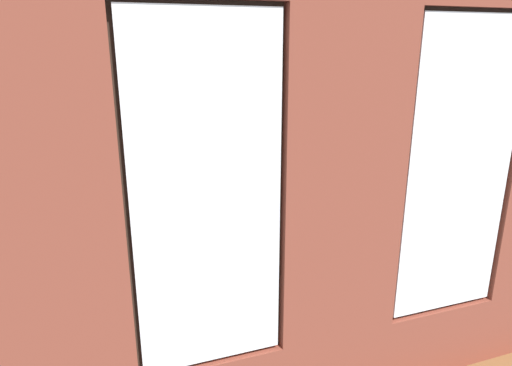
{
  "coord_description": "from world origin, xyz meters",
  "views": [
    {
      "loc": [
        1.54,
        4.93,
        2.66
      ],
      "look_at": [
        -0.08,
        0.4,
        1.17
      ],
      "focal_mm": 32.0,
      "sensor_mm": 36.0,
      "label": 1
    }
  ],
  "objects_px": {
    "papasan_chair": "(153,203)",
    "potted_plant_mid_room_small": "(245,203)",
    "potted_plant_near_tv": "(23,303)",
    "potted_plant_corner_near_left": "(348,156)",
    "remote_black": "(265,235)",
    "potted_plant_by_left_couch": "(326,188)",
    "couch_left": "(398,214)",
    "cup_ceramic": "(277,236)",
    "remote_gray": "(236,244)",
    "couch_by_window": "(265,322)",
    "potted_plant_beside_window_right": "(95,345)",
    "coffee_table": "(265,240)",
    "potted_plant_foreground_right": "(31,197)",
    "table_plant_small": "(249,224)",
    "candle_jar": "(289,224)"
  },
  "relations": [
    {
      "from": "cup_ceramic",
      "to": "potted_plant_near_tv",
      "type": "bearing_deg",
      "value": 22.68
    },
    {
      "from": "coffee_table",
      "to": "papasan_chair",
      "type": "distance_m",
      "value": 1.99
    },
    {
      "from": "papasan_chair",
      "to": "remote_black",
      "type": "bearing_deg",
      "value": 124.15
    },
    {
      "from": "couch_left",
      "to": "papasan_chair",
      "type": "relative_size",
      "value": 1.81
    },
    {
      "from": "coffee_table",
      "to": "potted_plant_foreground_right",
      "type": "xyz_separation_m",
      "value": [
        2.72,
        -1.9,
        0.25
      ]
    },
    {
      "from": "couch_left",
      "to": "remote_gray",
      "type": "relative_size",
      "value": 11.36
    },
    {
      "from": "coffee_table",
      "to": "potted_plant_mid_room_small",
      "type": "distance_m",
      "value": 1.3
    },
    {
      "from": "remote_gray",
      "to": "potted_plant_near_tv",
      "type": "xyz_separation_m",
      "value": [
        2.05,
        1.08,
        0.29
      ]
    },
    {
      "from": "cup_ceramic",
      "to": "table_plant_small",
      "type": "height_order",
      "value": "table_plant_small"
    },
    {
      "from": "couch_by_window",
      "to": "potted_plant_by_left_couch",
      "type": "distance_m",
      "value": 3.95
    },
    {
      "from": "remote_black",
      "to": "potted_plant_by_left_couch",
      "type": "distance_m",
      "value": 2.42
    },
    {
      "from": "potted_plant_beside_window_right",
      "to": "potted_plant_corner_near_left",
      "type": "bearing_deg",
      "value": -139.79
    },
    {
      "from": "potted_plant_corner_near_left",
      "to": "potted_plant_near_tv",
      "type": "height_order",
      "value": "potted_plant_near_tv"
    },
    {
      "from": "table_plant_small",
      "to": "potted_plant_by_left_couch",
      "type": "distance_m",
      "value": 2.49
    },
    {
      "from": "coffee_table",
      "to": "potted_plant_near_tv",
      "type": "height_order",
      "value": "potted_plant_near_tv"
    },
    {
      "from": "potted_plant_corner_near_left",
      "to": "papasan_chair",
      "type": "bearing_deg",
      "value": 5.39
    },
    {
      "from": "couch_left",
      "to": "cup_ceramic",
      "type": "bearing_deg",
      "value": -79.93
    },
    {
      "from": "potted_plant_near_tv",
      "to": "potted_plant_by_left_couch",
      "type": "relative_size",
      "value": 2.74
    },
    {
      "from": "couch_left",
      "to": "potted_plant_by_left_couch",
      "type": "bearing_deg",
      "value": -165.55
    },
    {
      "from": "table_plant_small",
      "to": "potted_plant_foreground_right",
      "type": "xyz_separation_m",
      "value": [
        2.55,
        -1.8,
        0.06
      ]
    },
    {
      "from": "couch_left",
      "to": "papasan_chair",
      "type": "xyz_separation_m",
      "value": [
        3.25,
        -1.36,
        0.11
      ]
    },
    {
      "from": "papasan_chair",
      "to": "potted_plant_mid_room_small",
      "type": "relative_size",
      "value": 1.97
    },
    {
      "from": "cup_ceramic",
      "to": "remote_gray",
      "type": "bearing_deg",
      "value": 0.0
    },
    {
      "from": "candle_jar",
      "to": "potted_plant_mid_room_small",
      "type": "distance_m",
      "value": 1.16
    },
    {
      "from": "potted_plant_by_left_couch",
      "to": "potted_plant_foreground_right",
      "type": "xyz_separation_m",
      "value": [
        4.46,
        -0.21,
        0.28
      ]
    },
    {
      "from": "remote_gray",
      "to": "potted_plant_near_tv",
      "type": "bearing_deg",
      "value": 157.3
    },
    {
      "from": "remote_black",
      "to": "table_plant_small",
      "type": "bearing_deg",
      "value": 93.95
    },
    {
      "from": "potted_plant_by_left_couch",
      "to": "potted_plant_foreground_right",
      "type": "height_order",
      "value": "potted_plant_foreground_right"
    },
    {
      "from": "potted_plant_near_tv",
      "to": "potted_plant_corner_near_left",
      "type": "bearing_deg",
      "value": -146.31
    },
    {
      "from": "couch_left",
      "to": "papasan_chair",
      "type": "distance_m",
      "value": 3.52
    },
    {
      "from": "couch_left",
      "to": "remote_black",
      "type": "height_order",
      "value": "couch_left"
    },
    {
      "from": "potted_plant_beside_window_right",
      "to": "couch_left",
      "type": "bearing_deg",
      "value": -154.96
    },
    {
      "from": "candle_jar",
      "to": "table_plant_small",
      "type": "xyz_separation_m",
      "value": [
        0.55,
        0.04,
        0.09
      ]
    },
    {
      "from": "couch_by_window",
      "to": "potted_plant_beside_window_right",
      "type": "distance_m",
      "value": 1.41
    },
    {
      "from": "coffee_table",
      "to": "potted_plant_near_tv",
      "type": "bearing_deg",
      "value": 25.98
    },
    {
      "from": "coffee_table",
      "to": "potted_plant_foreground_right",
      "type": "bearing_deg",
      "value": -34.93
    },
    {
      "from": "couch_left",
      "to": "potted_plant_mid_room_small",
      "type": "distance_m",
      "value": 2.2
    },
    {
      "from": "remote_black",
      "to": "potted_plant_corner_near_left",
      "type": "distance_m",
      "value": 3.03
    },
    {
      "from": "potted_plant_beside_window_right",
      "to": "potted_plant_near_tv",
      "type": "distance_m",
      "value": 0.69
    },
    {
      "from": "couch_left",
      "to": "potted_plant_foreground_right",
      "type": "relative_size",
      "value": 2.0
    },
    {
      "from": "couch_left",
      "to": "potted_plant_beside_window_right",
      "type": "height_order",
      "value": "potted_plant_beside_window_right"
    },
    {
      "from": "coffee_table",
      "to": "cup_ceramic",
      "type": "distance_m",
      "value": 0.19
    },
    {
      "from": "remote_black",
      "to": "potted_plant_mid_room_small",
      "type": "bearing_deg",
      "value": 27.92
    },
    {
      "from": "couch_left",
      "to": "coffee_table",
      "type": "height_order",
      "value": "couch_left"
    },
    {
      "from": "potted_plant_foreground_right",
      "to": "papasan_chair",
      "type": "bearing_deg",
      "value": 170.89
    },
    {
      "from": "couch_left",
      "to": "potted_plant_corner_near_left",
      "type": "bearing_deg",
      "value": 173.37
    },
    {
      "from": "coffee_table",
      "to": "potted_plant_mid_room_small",
      "type": "height_order",
      "value": "potted_plant_mid_room_small"
    },
    {
      "from": "couch_left",
      "to": "potted_plant_mid_room_small",
      "type": "bearing_deg",
      "value": -118.67
    },
    {
      "from": "table_plant_small",
      "to": "potted_plant_foreground_right",
      "type": "bearing_deg",
      "value": -35.14
    },
    {
      "from": "cup_ceramic",
      "to": "potted_plant_beside_window_right",
      "type": "xyz_separation_m",
      "value": [
        2.07,
        1.5,
        0.05
      ]
    }
  ]
}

